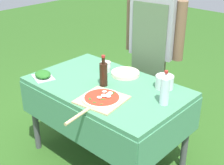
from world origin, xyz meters
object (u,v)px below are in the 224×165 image
object	(u,v)px
oil_bottle	(103,74)
herb_container	(43,75)
water_bottle	(165,89)
sauce_jar	(106,67)
prep_table	(106,96)
pizza_on_peel	(101,99)
mixing_tub	(164,82)
plate_stack	(125,73)
person_cook	(154,40)

from	to	relation	value
oil_bottle	herb_container	size ratio (longest dim) A/B	1.12
water_bottle	herb_container	bearing A→B (deg)	-162.56
oil_bottle	sauce_jar	bearing A→B (deg)	130.24
prep_table	water_bottle	size ratio (longest dim) A/B	5.00
pizza_on_peel	oil_bottle	world-z (taller)	oil_bottle
mixing_tub	sauce_jar	xyz separation A→B (m)	(-0.56, -0.07, -0.01)
herb_container	plate_stack	world-z (taller)	herb_container
pizza_on_peel	herb_container	distance (m)	0.64
person_cook	plate_stack	distance (m)	0.47
pizza_on_peel	mixing_tub	bearing A→B (deg)	57.93
pizza_on_peel	sauce_jar	size ratio (longest dim) A/B	6.36
prep_table	water_bottle	world-z (taller)	water_bottle
oil_bottle	water_bottle	bearing A→B (deg)	8.30
person_cook	mixing_tub	size ratio (longest dim) A/B	11.04
oil_bottle	water_bottle	world-z (taller)	water_bottle
oil_bottle	herb_container	bearing A→B (deg)	-153.53
pizza_on_peel	oil_bottle	xyz separation A→B (m)	(-0.16, 0.20, 0.09)
oil_bottle	herb_container	xyz separation A→B (m)	(-0.47, -0.24, -0.07)
person_cook	mixing_tub	distance (m)	0.60
water_bottle	sauce_jar	bearing A→B (deg)	168.69
pizza_on_peel	mixing_tub	world-z (taller)	mixing_tub
prep_table	sauce_jar	distance (m)	0.30
prep_table	herb_container	xyz separation A→B (m)	(-0.48, -0.26, 0.12)
oil_bottle	mixing_tub	size ratio (longest dim) A/B	1.79
oil_bottle	water_bottle	distance (m)	0.52
person_cook	water_bottle	distance (m)	0.83
water_bottle	mixing_tub	distance (m)	0.26
prep_table	pizza_on_peel	size ratio (longest dim) A/B	2.26
oil_bottle	mixing_tub	distance (m)	0.48
prep_table	pizza_on_peel	bearing A→B (deg)	-54.73
prep_table	plate_stack	distance (m)	0.27
herb_container	pizza_on_peel	bearing A→B (deg)	3.55
person_cook	water_bottle	xyz separation A→B (m)	(0.55, -0.62, -0.08)
person_cook	water_bottle	bearing A→B (deg)	124.24
mixing_tub	oil_bottle	bearing A→B (deg)	-142.61
pizza_on_peel	oil_bottle	bearing A→B (deg)	121.46
pizza_on_peel	water_bottle	xyz separation A→B (m)	(0.35, 0.27, 0.11)
water_bottle	sauce_jar	distance (m)	0.72
person_cook	prep_table	bearing A→B (deg)	86.12
person_cook	pizza_on_peel	size ratio (longest dim) A/B	2.77
plate_stack	herb_container	bearing A→B (deg)	-133.15
water_bottle	oil_bottle	bearing A→B (deg)	-171.70
prep_table	person_cook	world-z (taller)	person_cook
person_cook	herb_container	xyz separation A→B (m)	(-0.44, -0.93, -0.17)
person_cook	pizza_on_peel	bearing A→B (deg)	95.04
sauce_jar	water_bottle	bearing A→B (deg)	-11.31
pizza_on_peel	herb_container	xyz separation A→B (m)	(-0.64, -0.04, 0.01)
oil_bottle	plate_stack	size ratio (longest dim) A/B	1.05
water_bottle	pizza_on_peel	bearing A→B (deg)	-142.44
pizza_on_peel	sauce_jar	world-z (taller)	sauce_jar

